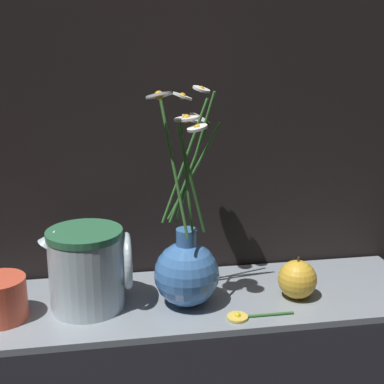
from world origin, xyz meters
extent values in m
plane|color=black|center=(0.00, 0.00, 0.00)|extent=(6.00, 6.00, 0.00)
cube|color=gray|center=(0.00, 0.00, 0.01)|extent=(0.87, 0.26, 0.01)
sphere|color=#3F72B7|center=(-0.02, -0.02, 0.07)|extent=(0.12, 0.12, 0.12)
cylinder|color=#3F72B7|center=(-0.02, -0.02, 0.13)|extent=(0.04, 0.04, 0.04)
cylinder|color=#3D7A33|center=(-0.02, -0.03, 0.25)|extent=(0.02, 0.01, 0.20)
cylinder|color=white|center=(-0.02, -0.04, 0.35)|extent=(0.05, 0.05, 0.01)
sphere|color=gold|center=(-0.02, -0.04, 0.35)|extent=(0.01, 0.01, 0.01)
cylinder|color=#3D7A33|center=(-0.02, 0.02, 0.26)|extent=(0.08, 0.01, 0.22)
cylinder|color=white|center=(-0.01, 0.06, 0.37)|extent=(0.04, 0.04, 0.02)
sphere|color=gold|center=(-0.01, 0.06, 0.37)|extent=(0.01, 0.01, 0.01)
cylinder|color=#3D7A33|center=(0.00, 0.02, 0.24)|extent=(0.09, 0.04, 0.18)
cylinder|color=white|center=(0.02, 0.06, 0.33)|extent=(0.05, 0.05, 0.02)
sphere|color=gold|center=(0.02, 0.06, 0.33)|extent=(0.01, 0.01, 0.01)
cylinder|color=#3D7A33|center=(-0.04, -0.04, 0.27)|extent=(0.04, 0.06, 0.24)
cylinder|color=white|center=(-0.07, -0.06, 0.39)|extent=(0.06, 0.06, 0.01)
sphere|color=gold|center=(-0.07, -0.06, 0.39)|extent=(0.01, 0.01, 0.01)
cylinder|color=#3D7A33|center=(-0.01, -0.05, 0.25)|extent=(0.05, 0.02, 0.18)
cylinder|color=white|center=(-0.01, -0.07, 0.34)|extent=(0.04, 0.04, 0.01)
sphere|color=gold|center=(-0.01, -0.07, 0.34)|extent=(0.01, 0.01, 0.01)
cylinder|color=#3D7A33|center=(0.00, 0.01, 0.27)|extent=(0.07, 0.04, 0.24)
cylinder|color=white|center=(0.02, 0.04, 0.39)|extent=(0.04, 0.04, 0.01)
sphere|color=gold|center=(0.02, 0.04, 0.39)|extent=(0.01, 0.01, 0.01)
cylinder|color=#3D7A33|center=(-0.01, 0.01, 0.25)|extent=(0.07, 0.02, 0.18)
cylinder|color=white|center=(0.00, 0.04, 0.34)|extent=(0.04, 0.04, 0.02)
sphere|color=gold|center=(0.00, 0.04, 0.34)|extent=(0.01, 0.01, 0.01)
cylinder|color=#DB5138|center=(-0.34, -0.03, 0.05)|extent=(0.09, 0.09, 0.07)
cylinder|color=silver|center=(-0.19, -0.01, 0.08)|extent=(0.13, 0.13, 0.14)
cylinder|color=#33724C|center=(-0.19, -0.01, 0.15)|extent=(0.13, 0.13, 0.01)
torus|color=silver|center=(-0.12, -0.01, 0.10)|extent=(0.01, 0.10, 0.10)
cone|color=silver|center=(-0.25, -0.01, 0.15)|extent=(0.05, 0.04, 0.04)
sphere|color=gold|center=(0.18, -0.03, 0.05)|extent=(0.07, 0.07, 0.07)
cylinder|color=#4C3819|center=(0.18, -0.03, 0.09)|extent=(0.00, 0.00, 0.01)
cylinder|color=#336B2D|center=(0.11, -0.09, 0.01)|extent=(0.10, 0.01, 0.01)
cylinder|color=#EAC64C|center=(0.06, -0.09, 0.01)|extent=(0.04, 0.04, 0.00)
sphere|color=yellow|center=(0.06, -0.09, 0.02)|extent=(0.01, 0.01, 0.01)
camera|label=1|loc=(-0.15, -0.89, 0.47)|focal=50.00mm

